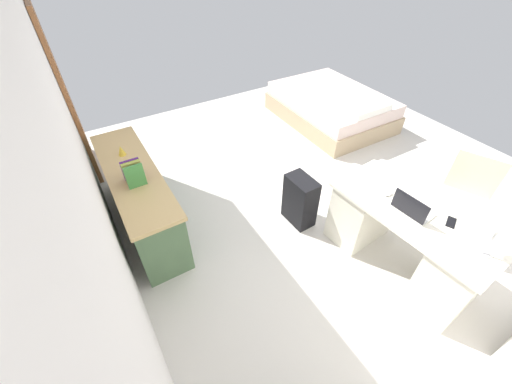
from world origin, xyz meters
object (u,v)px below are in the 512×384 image
Objects in this scene: credenza at (140,198)px; suitcase_black at (300,201)px; computer_mouse at (388,193)px; laptop at (412,209)px; desk at (404,238)px; cell_phone_near_laptop at (451,222)px; office_chair at (460,204)px; desk_lamp at (493,227)px; bed at (331,107)px; figurine_small at (121,150)px.

suitcase_black is at bearing -120.30° from credenza.
credenza is at bearing 46.41° from computer_mouse.
laptop is at bearing -159.07° from suitcase_black.
desk is 0.44m from cell_phone_near_laptop.
suitcase_black is 1.81× the size of laptop.
cell_phone_near_laptop reaches higher than suitcase_black.
computer_mouse is (0.29, 0.86, 0.32)m from office_chair.
desk_lamp reaches higher than computer_mouse.
cell_phone_near_laptop is (-0.52, -0.17, -0.01)m from computer_mouse.
office_chair is at bearing -90.62° from desk.
cell_phone_near_laptop is at bearing 155.46° from bed.
computer_mouse is (-1.58, -1.92, 0.37)m from credenza.
office_chair is 2.68m from bed.
desk is 2.97m from bed.
desk reaches higher than suitcase_black.
credenza is at bearing 40.11° from desk_lamp.
desk is 1.09m from suitcase_black.
figurine_small is (2.20, 2.79, 0.36)m from office_chair.
computer_mouse is 0.54m from cell_phone_near_laptop.
office_chair reaches higher than cell_phone_near_laptop.
cell_phone_near_laptop is 1.24× the size of figurine_small.
desk is at bearing -111.43° from laptop.
suitcase_black is 0.93m from computer_mouse.
credenza is 16.36× the size of figurine_small.
desk_lamp is (-1.49, -0.50, 0.69)m from suitcase_black.
bed is 2.49m from suitcase_black.
credenza reaches higher than bed.
bed is 17.51× the size of figurine_small.
computer_mouse is 0.74× the size of cell_phone_near_laptop.
cell_phone_near_laptop is at bearing -155.67° from suitcase_black.
figurine_small is (2.70, 2.00, -0.20)m from desk_lamp.
figurine_small is at bearing 96.88° from bed.
desk is at bearing 6.33° from cell_phone_near_laptop.
suitcase_black is (-0.88, -1.50, -0.07)m from credenza.
desk_lamp is (-3.11, 1.39, 0.74)m from bed.
office_chair is at bearing -92.00° from laptop.
credenza is at bearing 56.11° from office_chair.
credenza reaches higher than desk.
figurine_small is at bearing 41.75° from desk.
suitcase_black is (-1.62, 1.89, 0.05)m from bed.
credenza is 3.05× the size of suitcase_black.
office_chair is at bearing -123.89° from credenza.
figurine_small reaches higher than cell_phone_near_laptop.
computer_mouse is at bearing 71.23° from office_chair.
office_chair is 1.09m from desk_lamp.
desk is 0.83m from office_chair.
desk is 14.85× the size of computer_mouse.
laptop is at bearing 10.27° from desk_lamp.
cell_phone_near_laptop is (-0.23, -0.14, 0.35)m from desk.
desk_lamp is at bearing 122.31° from office_chair.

